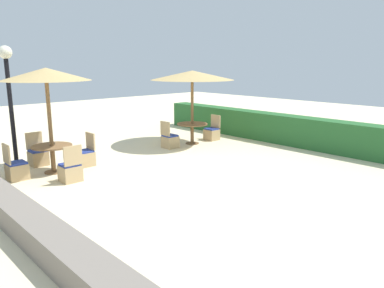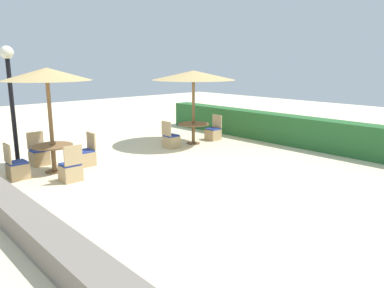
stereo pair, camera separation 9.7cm
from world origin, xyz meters
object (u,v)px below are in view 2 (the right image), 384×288
patio_chair_front_left_east (71,171)px  patio_chair_front_left_south (17,169)px  patio_chair_back_left_north (213,133)px  parasol_front_left (47,75)px  round_table_back_left (193,128)px  patio_chair_front_left_north (86,156)px  parasol_back_left (193,75)px  patio_chair_back_left_south (171,140)px  patio_chair_front_left_west (39,156)px  lamp_post (10,82)px  round_table_front_left (53,151)px

patio_chair_front_left_east → patio_chair_front_left_south: 1.41m
patio_chair_front_left_east → patio_chair_back_left_north: bearing=10.0°
patio_chair_back_left_north → patio_chair_front_left_south: bearing=90.2°
parasol_front_left → round_table_back_left: parasol_front_left is taller
patio_chair_front_left_north → parasol_back_left: size_ratio=0.32×
parasol_front_left → patio_chair_back_left_south: 4.73m
patio_chair_front_left_north → patio_chair_front_left_east: bearing=138.3°
patio_chair_front_left_south → patio_chair_back_left_north: (-0.02, 7.08, 0.00)m
parasol_front_left → parasol_back_left: parasol_front_left is taller
patio_chair_front_left_west → parasol_front_left: bearing=90.8°
patio_chair_front_left_north → patio_chair_back_left_south: same height
patio_chair_front_left_west → patio_chair_back_left_south: 4.24m
patio_chair_front_left_east → round_table_back_left: 5.28m
parasol_front_left → patio_chair_front_left_south: (-0.03, -0.93, -2.30)m
lamp_post → patio_chair_back_left_south: 5.22m
round_table_back_left → patio_chair_front_left_north: bearing=-89.3°
patio_chair_front_left_north → patio_chair_back_left_north: size_ratio=1.00×
lamp_post → round_table_back_left: size_ratio=3.04×
round_table_front_left → round_table_back_left: size_ratio=0.95×
patio_chair_front_left_east → round_table_front_left: bearing=89.4°
patio_chair_front_left_south → round_table_back_left: (-0.04, 6.07, 0.32)m
lamp_post → parasol_back_left: (1.43, 5.59, 0.07)m
patio_chair_front_left_north → round_table_back_left: 4.22m
patio_chair_front_left_west → patio_chair_back_left_north: 6.24m
patio_chair_front_left_north → round_table_back_left: (-0.05, 4.21, 0.32)m
patio_chair_front_left_west → patio_chair_front_left_east: same height
patio_chair_front_left_east → round_table_back_left: size_ratio=0.85×
patio_chair_front_left_north → patio_chair_front_left_east: (1.06, -0.94, 0.00)m
lamp_post → round_table_front_left: bearing=16.5°
round_table_front_left → patio_chair_front_left_south: patio_chair_front_left_south is taller
round_table_back_left → patio_chair_back_left_south: size_ratio=1.17×
lamp_post → round_table_back_left: bearing=75.7°
parasol_front_left → patio_chair_front_left_east: 2.52m
parasol_front_left → patio_chair_back_left_north: size_ratio=2.95×
patio_chair_front_left_north → round_table_back_left: bearing=-89.3°
parasol_front_left → patio_chair_back_left_south: (-0.12, 4.13, -2.30)m
patio_chair_front_left_east → patio_chair_front_left_south: (-1.07, -0.92, 0.00)m
parasol_back_left → patio_chair_back_left_north: size_ratio=3.12×
patio_chair_front_left_east → round_table_back_left: (-1.11, 5.15, 0.32)m
parasol_front_left → round_table_front_left: 1.99m
lamp_post → patio_chair_back_left_north: (1.45, 6.59, -2.09)m
parasol_front_left → patio_chair_front_left_west: 2.51m
parasol_front_left → parasol_back_left: (-0.08, 5.14, -0.14)m
patio_chair_front_left_south → patio_chair_front_left_north: bearing=89.7°
lamp_post → parasol_front_left: size_ratio=1.21×
lamp_post → patio_chair_front_left_north: lamp_post is taller
round_table_front_left → patio_chair_front_left_north: (-0.02, 0.93, -0.31)m
lamp_post → parasol_front_left: bearing=16.5°
patio_chair_front_left_east → round_table_back_left: bearing=12.2°
patio_chair_front_left_west → patio_chair_back_left_south: (0.88, 4.15, 0.00)m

